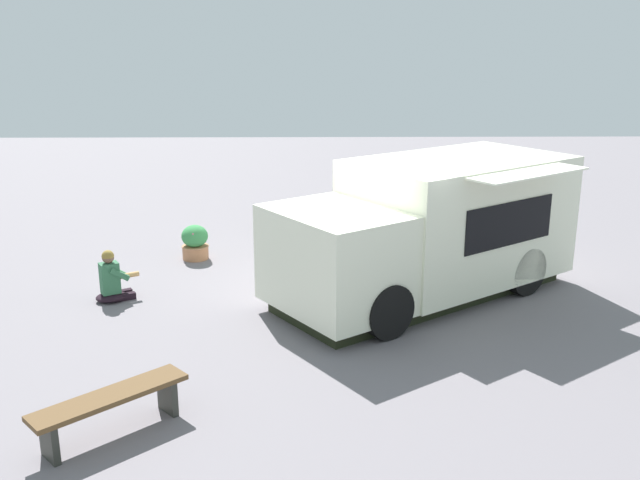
{
  "coord_description": "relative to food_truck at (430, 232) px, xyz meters",
  "views": [
    {
      "loc": [
        0.87,
        11.11,
        4.34
      ],
      "look_at": [
        0.71,
        -0.22,
        1.03
      ],
      "focal_mm": 39.6,
      "sensor_mm": 36.0,
      "label": 1
    }
  ],
  "objects": [
    {
      "name": "person_customer",
      "position": [
        5.39,
        0.27,
        -0.77
      ],
      "size": [
        0.78,
        0.65,
        0.89
      ],
      "color": "black",
      "rests_on": "ground_plane"
    },
    {
      "name": "ground_plane",
      "position": [
        1.17,
        0.43,
        -1.1
      ],
      "size": [
        40.0,
        40.0,
        0.0
      ],
      "primitive_type": "plane",
      "color": "slate"
    },
    {
      "name": "food_truck",
      "position": [
        0.0,
        0.0,
        0.0
      ],
      "size": [
        5.67,
        4.91,
        2.31
      ],
      "color": "white",
      "rests_on": "ground_plane"
    },
    {
      "name": "planter_flowering_near",
      "position": [
        4.36,
        -2.03,
        -0.76
      ],
      "size": [
        0.54,
        0.54,
        0.7
      ],
      "color": "#B97951",
      "rests_on": "ground_plane"
    },
    {
      "name": "planter_flowering_far",
      "position": [
        2.76,
        -4.16,
        -0.8
      ],
      "size": [
        0.42,
        0.42,
        0.6
      ],
      "color": "#52465A",
      "rests_on": "ground_plane"
    },
    {
      "name": "plaza_bench",
      "position": [
        4.28,
        4.47,
        -0.72
      ],
      "size": [
        1.59,
        1.51,
        0.5
      ],
      "color": "brown",
      "rests_on": "ground_plane"
    }
  ]
}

